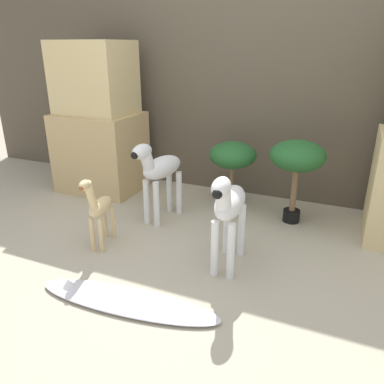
% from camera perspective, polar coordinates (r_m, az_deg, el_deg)
% --- Properties ---
extents(ground_plane, '(14.00, 14.00, 0.00)m').
position_cam_1_polar(ground_plane, '(2.35, -1.61, -13.46)').
color(ground_plane, '#B2A88E').
extents(wall_back, '(6.40, 0.08, 2.20)m').
position_cam_1_polar(wall_back, '(3.48, 10.03, 17.14)').
color(wall_back, brown).
rests_on(wall_back, ground_plane).
extents(rock_pillar_left, '(0.76, 0.58, 1.39)m').
position_cam_1_polar(rock_pillar_left, '(3.71, -14.05, 9.99)').
color(rock_pillar_left, tan).
rests_on(rock_pillar_left, ground_plane).
extents(zebra_right, '(0.20, 0.56, 0.68)m').
position_cam_1_polar(zebra_right, '(2.29, 5.56, -2.29)').
color(zebra_right, white).
rests_on(zebra_right, ground_plane).
extents(zebra_left, '(0.25, 0.56, 0.68)m').
position_cam_1_polar(zebra_left, '(2.96, -5.03, 3.30)').
color(zebra_left, white).
rests_on(zebra_left, ground_plane).
extents(giraffe_figurine, '(0.16, 0.41, 0.56)m').
position_cam_1_polar(giraffe_figurine, '(2.66, -14.01, -2.28)').
color(giraffe_figurine, '#E0C184').
rests_on(giraffe_figurine, ground_plane).
extents(potted_palm_front, '(0.43, 0.43, 0.67)m').
position_cam_1_polar(potted_palm_front, '(3.00, 15.76, 4.89)').
color(potted_palm_front, black).
rests_on(potted_palm_front, ground_plane).
extents(potted_palm_back, '(0.40, 0.40, 0.58)m').
position_cam_1_polar(potted_palm_back, '(3.24, 6.20, 5.23)').
color(potted_palm_back, black).
rests_on(potted_palm_back, ground_plane).
extents(surfboard, '(1.10, 0.34, 0.08)m').
position_cam_1_polar(surfboard, '(2.20, -10.11, -15.96)').
color(surfboard, silver).
rests_on(surfboard, ground_plane).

